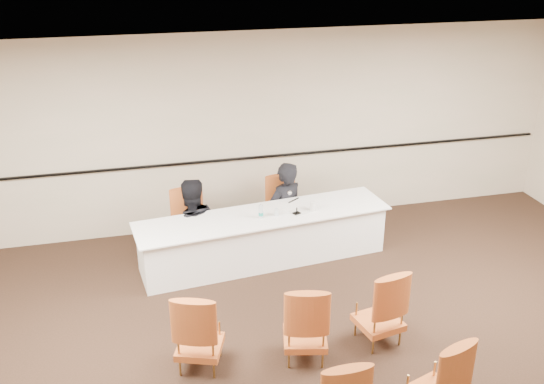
{
  "coord_description": "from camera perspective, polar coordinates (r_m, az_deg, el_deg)",
  "views": [
    {
      "loc": [
        -1.74,
        -4.54,
        4.32
      ],
      "look_at": [
        0.03,
        2.6,
        1.11
      ],
      "focal_mm": 40.0,
      "sensor_mm": 36.0,
      "label": 1
    }
  ],
  "objects": [
    {
      "name": "aud_chair_front_mid",
      "position": [
        6.61,
        3.16,
        -12.01
      ],
      "size": [
        0.6,
        0.6,
        0.95
      ],
      "primitive_type": null,
      "rotation": [
        0.0,
        0.0,
        -0.23
      ],
      "color": "#A65F1D",
      "rests_on": "ground"
    },
    {
      "name": "microphone",
      "position": [
        8.28,
        2.35,
        -1.16
      ],
      "size": [
        0.18,
        0.23,
        0.29
      ],
      "primitive_type": null,
      "rotation": [
        0.0,
        0.0,
        0.4
      ],
      "color": "black",
      "rests_on": "panel_table"
    },
    {
      "name": "ceiling",
      "position": [
        5.04,
        6.9,
        8.25
      ],
      "size": [
        10.0,
        10.0,
        0.0
      ],
      "primitive_type": "plane",
      "rotation": [
        3.14,
        0.0,
        0.0
      ],
      "color": "silver",
      "rests_on": "ground"
    },
    {
      "name": "aud_chair_front_right",
      "position": [
        6.94,
        10.09,
        -10.44
      ],
      "size": [
        0.59,
        0.59,
        0.95
      ],
      "primitive_type": null,
      "rotation": [
        0.0,
        0.0,
        0.2
      ],
      "color": "#A65F1D",
      "rests_on": "ground"
    },
    {
      "name": "water_bottle",
      "position": [
        8.18,
        -1.05,
        -1.78
      ],
      "size": [
        0.07,
        0.07,
        0.22
      ],
      "primitive_type": null,
      "rotation": [
        0.0,
        0.0,
        0.05
      ],
      "color": "teal",
      "rests_on": "panel_table"
    },
    {
      "name": "panelist_second_chair",
      "position": [
        8.65,
        -7.66,
        -3.01
      ],
      "size": [
        0.55,
        0.55,
        0.95
      ],
      "primitive_type": null,
      "rotation": [
        0.0,
        0.0,
        0.11
      ],
      "color": "#A65F1D",
      "rests_on": "ground"
    },
    {
      "name": "drinking_glass",
      "position": [
        8.26,
        0.43,
        -1.94
      ],
      "size": [
        0.08,
        0.08,
        0.1
      ],
      "primitive_type": "cylinder",
      "rotation": [
        0.0,
        0.0,
        0.28
      ],
      "color": "silver",
      "rests_on": "panel_table"
    },
    {
      "name": "panelist_second",
      "position": [
        8.72,
        -7.61,
        -3.86
      ],
      "size": [
        0.91,
        0.77,
        1.65
      ],
      "primitive_type": "imported",
      "rotation": [
        0.0,
        0.0,
        3.34
      ],
      "color": "black",
      "rests_on": "ground"
    },
    {
      "name": "panelist_main_chair",
      "position": [
        9.02,
        1.22,
        -1.62
      ],
      "size": [
        0.55,
        0.55,
        0.95
      ],
      "primitive_type": null,
      "rotation": [
        0.0,
        0.0,
        0.11
      ],
      "color": "#A65F1D",
      "rests_on": "ground"
    },
    {
      "name": "papers",
      "position": [
        8.41,
        2.73,
        -1.84
      ],
      "size": [
        0.36,
        0.31,
        0.0
      ],
      "primitive_type": "cube",
      "rotation": [
        0.0,
        0.0,
        0.37
      ],
      "color": "silver",
      "rests_on": "panel_table"
    },
    {
      "name": "wall_rail",
      "position": [
        9.25,
        -2.2,
        3.22
      ],
      "size": [
        9.8,
        0.04,
        0.03
      ],
      "primitive_type": "cube",
      "color": "black",
      "rests_on": "wall_back"
    },
    {
      "name": "aud_chair_back_right",
      "position": [
        6.1,
        15.22,
        -16.46
      ],
      "size": [
        0.63,
        0.63,
        0.95
      ],
      "primitive_type": null,
      "rotation": [
        0.0,
        0.0,
        0.32
      ],
      "color": "#A65F1D",
      "rests_on": "ground"
    },
    {
      "name": "panel_table",
      "position": [
        8.47,
        -0.76,
        -4.33
      ],
      "size": [
        3.6,
        1.21,
        0.71
      ],
      "primitive_type": null,
      "rotation": [
        0.0,
        0.0,
        0.11
      ],
      "color": "white",
      "rests_on": "ground"
    },
    {
      "name": "coffee_cup",
      "position": [
        8.42,
        3.86,
        -1.34
      ],
      "size": [
        0.09,
        0.09,
        0.14
      ],
      "primitive_type": "cylinder",
      "rotation": [
        0.0,
        0.0,
        0.09
      ],
      "color": "silver",
      "rests_on": "panel_table"
    },
    {
      "name": "aud_chair_front_left",
      "position": [
        6.53,
        -6.9,
        -12.67
      ],
      "size": [
        0.64,
        0.64,
        0.95
      ],
      "primitive_type": null,
      "rotation": [
        0.0,
        0.0,
        -0.34
      ],
      "color": "#A65F1D",
      "rests_on": "ground"
    },
    {
      "name": "wall_back",
      "position": [
        9.16,
        -2.29,
        5.65
      ],
      "size": [
        10.0,
        0.04,
        3.0
      ],
      "primitive_type": "cube",
      "color": "beige",
      "rests_on": "ground"
    },
    {
      "name": "panelist_main",
      "position": [
        9.07,
        1.21,
        -2.28
      ],
      "size": [
        0.73,
        0.63,
        1.71
      ],
      "primitive_type": "imported",
      "rotation": [
        0.0,
        0.0,
        3.56
      ],
      "color": "black",
      "rests_on": "ground"
    }
  ]
}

